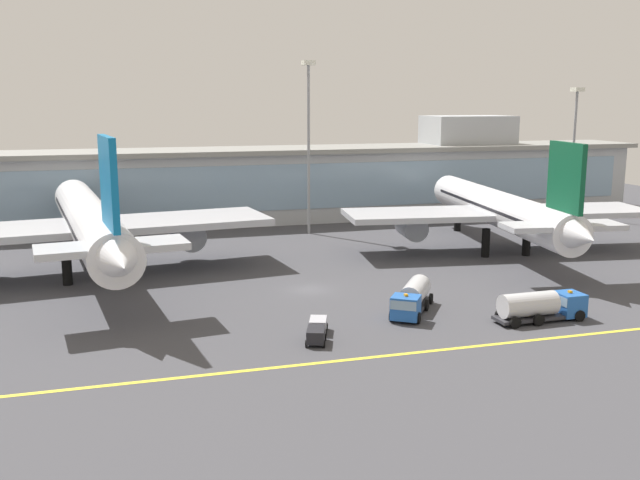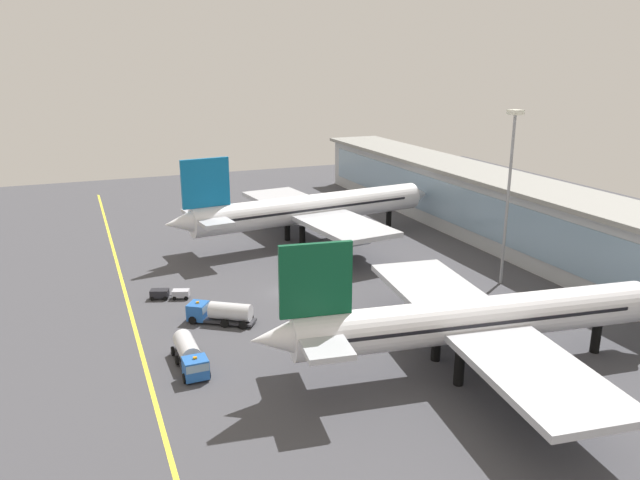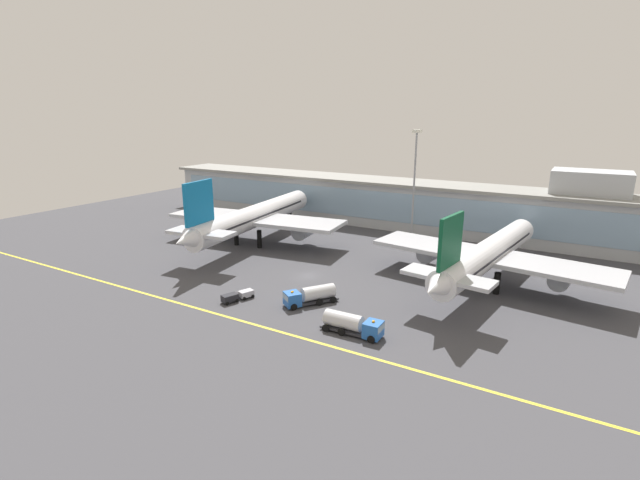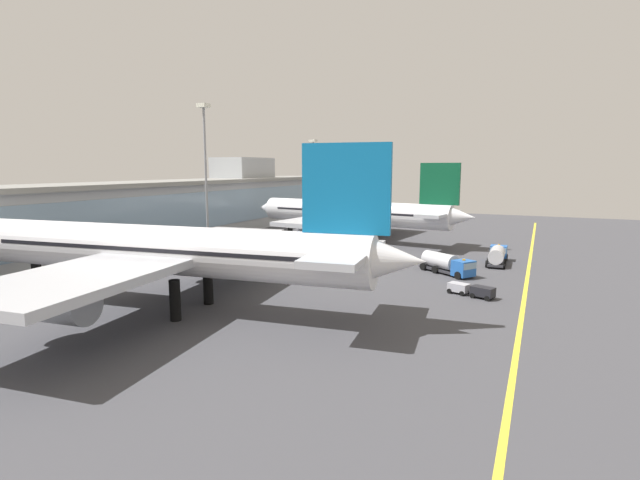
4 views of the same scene
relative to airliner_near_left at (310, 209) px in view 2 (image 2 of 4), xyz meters
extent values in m
plane|color=#424247|center=(23.28, -13.45, -6.42)|extent=(208.62, 208.62, 0.00)
cube|color=yellow|center=(23.28, -35.45, -6.42)|extent=(166.89, 0.50, 0.01)
cube|color=#ADB2B7|center=(23.28, 33.31, -0.49)|extent=(149.01, 12.00, 11.86)
cube|color=#84A3BC|center=(23.28, 27.26, 0.10)|extent=(143.05, 0.20, 7.59)
cube|color=gray|center=(23.28, 33.31, 5.84)|extent=(152.01, 14.00, 0.80)
cylinder|color=black|center=(-2.73, -3.66, -4.32)|extent=(1.10, 1.10, 4.20)
cylinder|color=black|center=(3.53, -2.90, -4.32)|extent=(1.10, 1.10, 4.20)
cylinder|color=black|center=(-2.21, 18.14, -4.32)|extent=(1.10, 1.10, 4.20)
cylinder|color=silver|center=(-0.05, 0.45, 0.15)|extent=(10.88, 47.19, 5.25)
cone|color=silver|center=(-3.08, 25.29, 0.15)|extent=(5.53, 5.30, 4.99)
cone|color=silver|center=(3.00, -24.66, 0.54)|extent=(5.13, 6.28, 4.47)
cube|color=#84A3BC|center=(-2.66, 21.86, 1.07)|extent=(4.36, 4.13, 1.58)
cube|color=black|center=(-0.05, 0.45, 0.54)|extent=(10.02, 39.75, 0.42)
cube|color=#B7BAC1|center=(-0.05, 0.45, -0.51)|extent=(43.86, 16.34, 0.84)
cylinder|color=#999EA8|center=(-12.16, 0.68, -2.59)|extent=(4.39, 6.50, 3.68)
cylinder|color=#999EA8|center=(11.64, 3.57, -2.59)|extent=(4.39, 6.50, 3.68)
cube|color=#0F6BA8|center=(2.44, -20.04, 6.98)|extent=(1.65, 8.46, 8.41)
cube|color=#B7BAC1|center=(2.44, -20.04, 0.94)|extent=(14.22, 6.78, 0.67)
cylinder|color=black|center=(50.50, -3.88, -4.49)|extent=(1.10, 1.10, 3.87)
cylinder|color=black|center=(56.25, -4.64, -4.49)|extent=(1.10, 1.10, 3.87)
cylinder|color=black|center=(55.90, 14.85, -4.49)|extent=(1.10, 1.10, 3.87)
cylinder|color=silver|center=(53.81, -0.94, -0.38)|extent=(10.29, 42.19, 4.83)
cone|color=silver|center=(50.84, -23.39, -0.02)|extent=(4.77, 5.81, 4.11)
cube|color=#84A3BC|center=(56.34, 18.17, 0.47)|extent=(4.04, 3.83, 1.45)
cube|color=black|center=(53.81, -0.94, -0.02)|extent=(9.46, 35.54, 0.39)
cube|color=#B7BAC1|center=(53.81, -0.94, -0.98)|extent=(43.34, 15.54, 0.77)
cylinder|color=#999EA8|center=(42.25, 2.11, -2.89)|extent=(4.07, 5.85, 3.38)
cylinder|color=#999EA8|center=(65.78, -1.00, -2.89)|extent=(4.07, 5.85, 3.38)
cube|color=#0C4C2D|center=(51.39, -19.22, 5.91)|extent=(1.57, 7.56, 7.74)
cube|color=#B7BAC1|center=(51.39, -19.22, 0.35)|extent=(14.05, 6.35, 0.62)
cylinder|color=black|center=(29.84, -28.21, -5.87)|extent=(0.87, 1.08, 1.10)
cylinder|color=black|center=(27.71, -26.74, -5.87)|extent=(0.87, 1.08, 1.10)
cylinder|color=black|center=(32.40, -24.51, -5.87)|extent=(0.87, 1.08, 1.10)
cylinder|color=black|center=(30.27, -23.03, -5.87)|extent=(0.87, 1.08, 1.10)
cylinder|color=black|center=(33.84, -22.44, -5.87)|extent=(0.87, 1.08, 1.10)
cylinder|color=black|center=(31.70, -20.96, -5.87)|extent=(0.87, 1.08, 1.10)
cube|color=#2D2D33|center=(31.23, -23.92, -5.97)|extent=(6.23, 7.55, 0.30)
cube|color=#235BB2|center=(28.93, -27.25, -5.02)|extent=(3.47, 3.40, 2.20)
cube|color=#84A3BC|center=(28.93, -27.25, -4.54)|extent=(3.44, 3.42, 0.88)
cylinder|color=silver|center=(31.54, -23.48, -4.67)|extent=(5.07, 5.90, 2.30)
cube|color=orange|center=(28.93, -27.25, -3.80)|extent=(0.30, 0.40, 0.20)
cylinder|color=black|center=(44.84, -29.32, -5.87)|extent=(1.11, 0.32, 1.10)
cylinder|color=black|center=(44.89, -31.92, -5.87)|extent=(1.11, 0.32, 1.10)
cylinder|color=black|center=(40.34, -29.41, -5.87)|extent=(1.11, 0.32, 1.10)
cylinder|color=black|center=(40.39, -32.01, -5.87)|extent=(1.11, 0.32, 1.10)
cylinder|color=black|center=(37.82, -29.46, -5.87)|extent=(1.11, 0.32, 1.10)
cylinder|color=black|center=(37.87, -32.06, -5.87)|extent=(1.11, 0.32, 1.10)
cube|color=#2D2D33|center=(40.55, -30.71, -5.97)|extent=(7.61, 2.49, 0.30)
cube|color=#235BB2|center=(44.60, -30.63, -5.02)|extent=(2.39, 2.65, 2.20)
cube|color=#84A3BC|center=(44.60, -30.63, -4.54)|extent=(2.48, 2.54, 0.88)
cylinder|color=silver|center=(40.01, -30.72, -4.67)|extent=(5.63, 2.41, 2.30)
cube|color=orange|center=(44.60, -30.63, -3.80)|extent=(0.30, 0.40, 0.20)
cylinder|color=black|center=(19.37, -32.06, -6.12)|extent=(0.39, 0.63, 0.60)
cylinder|color=black|center=(17.96, -31.55, -6.12)|extent=(0.39, 0.63, 0.60)
cylinder|color=black|center=(19.99, -30.34, -6.12)|extent=(0.39, 0.63, 0.60)
cylinder|color=black|center=(18.58, -29.84, -6.12)|extent=(0.39, 0.63, 0.60)
cube|color=black|center=(18.97, -30.95, -5.57)|extent=(2.29, 2.95, 1.10)
cylinder|color=black|center=(20.44, -29.07, -6.12)|extent=(0.37, 0.63, 0.60)
cylinder|color=black|center=(19.03, -28.57, -6.12)|extent=(0.37, 0.63, 0.60)
cylinder|color=black|center=(21.01, -27.49, -6.12)|extent=(0.37, 0.63, 0.60)
cylinder|color=black|center=(19.60, -26.98, -6.12)|extent=(0.37, 0.63, 0.60)
cube|color=#A8A8B2|center=(20.02, -28.03, -5.62)|extent=(2.22, 2.77, 1.00)
cube|color=#2D2D33|center=(19.51, -29.44, -5.97)|extent=(0.30, 0.60, 0.08)
cylinder|color=gray|center=(32.30, 19.50, 6.56)|extent=(0.44, 0.44, 25.96)
cube|color=silver|center=(32.30, 19.50, 19.89)|extent=(1.80, 1.80, 0.70)
camera|label=1|loc=(2.76, -87.49, 14.35)|focal=39.97mm
camera|label=2|loc=(105.43, -40.63, 27.23)|focal=34.49mm
camera|label=3|loc=(67.47, -84.18, 23.79)|focal=25.77mm
camera|label=4|loc=(-38.94, -36.55, 8.95)|focal=26.84mm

